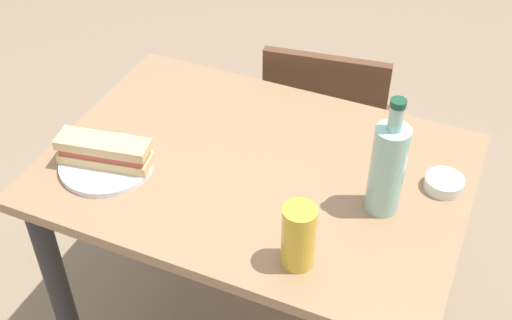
% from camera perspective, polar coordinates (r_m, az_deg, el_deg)
% --- Properties ---
extents(dining_table, '(1.03, 0.72, 0.78)m').
position_cam_1_polar(dining_table, '(1.73, 0.00, -4.06)').
color(dining_table, '#997251').
rests_on(dining_table, ground).
extents(chair_far, '(0.45, 0.45, 0.84)m').
position_cam_1_polar(chair_far, '(2.23, 6.00, 2.19)').
color(chair_far, brown).
rests_on(chair_far, ground).
extents(plate_near, '(0.23, 0.23, 0.01)m').
position_cam_1_polar(plate_near, '(1.67, -12.76, -0.34)').
color(plate_near, white).
rests_on(plate_near, dining_table).
extents(baguette_sandwich_near, '(0.24, 0.11, 0.07)m').
position_cam_1_polar(baguette_sandwich_near, '(1.65, -12.96, 0.75)').
color(baguette_sandwich_near, '#DBB77A').
rests_on(baguette_sandwich_near, plate_near).
extents(knife_near, '(0.18, 0.03, 0.01)m').
position_cam_1_polar(knife_near, '(1.71, -12.46, 1.12)').
color(knife_near, silver).
rests_on(knife_near, plate_near).
extents(water_bottle, '(0.08, 0.08, 0.30)m').
position_cam_1_polar(water_bottle, '(1.48, 11.29, -0.62)').
color(water_bottle, '#99C6B7').
rests_on(water_bottle, dining_table).
extents(beer_glass, '(0.07, 0.07, 0.15)m').
position_cam_1_polar(beer_glass, '(1.36, 3.70, -6.61)').
color(beer_glass, gold).
rests_on(beer_glass, dining_table).
extents(olive_bowl, '(0.09, 0.09, 0.03)m').
position_cam_1_polar(olive_bowl, '(1.63, 15.94, -1.94)').
color(olive_bowl, silver).
rests_on(olive_bowl, dining_table).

